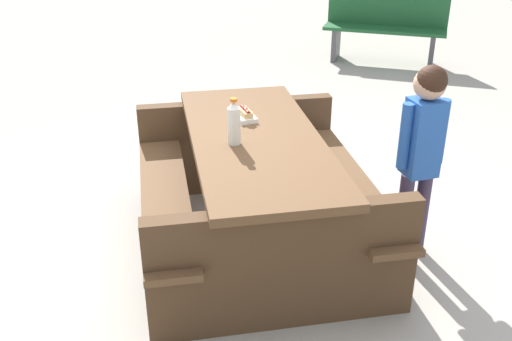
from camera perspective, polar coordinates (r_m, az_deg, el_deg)
The scene contains 6 objects.
ground_plane at distance 3.88m, azimuth -0.00°, elevation -6.97°, with size 30.00×30.00×0.00m, color #ADA599.
picnic_table at distance 3.65m, azimuth -0.00°, elevation -1.13°, with size 2.14×1.87×0.75m.
soda_bottle at distance 3.38m, azimuth -2.12°, elevation 4.60°, with size 0.07×0.07×0.28m.
hotdog_tray at distance 3.77m, azimuth -1.04°, elevation 5.36°, with size 0.19×0.13×0.08m.
child_in_coat at distance 3.56m, azimuth 15.72°, elevation 2.98°, with size 0.20×0.30×1.21m.
park_bench_near at distance 7.85m, azimuth 12.31°, elevation 13.36°, with size 1.34×1.35×0.85m.
Camera 1 is at (-2.87, 1.52, 2.13)m, focal length 41.66 mm.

